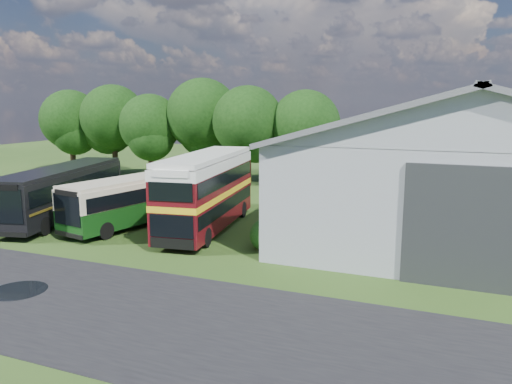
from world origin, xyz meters
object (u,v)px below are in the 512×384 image
at_px(bus_green_single, 142,198).
at_px(bus_maroon_double, 207,192).
at_px(storage_shed, 470,156).
at_px(bus_dark_single, 62,191).

height_order(bus_green_single, bus_maroon_double, bus_maroon_double).
xyz_separation_m(storage_shed, bus_green_single, (-18.53, -7.59, -2.60)).
height_order(storage_shed, bus_green_single, storage_shed).
bearing_deg(bus_dark_single, bus_green_single, -5.53).
xyz_separation_m(bus_green_single, bus_dark_single, (-5.55, -0.77, 0.18)).
distance_m(storage_shed, bus_dark_single, 25.60).
bearing_deg(bus_maroon_double, storage_shed, 19.64).
distance_m(storage_shed, bus_maroon_double, 16.06).
height_order(storage_shed, bus_dark_single, storage_shed).
relative_size(storage_shed, bus_dark_single, 2.02).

